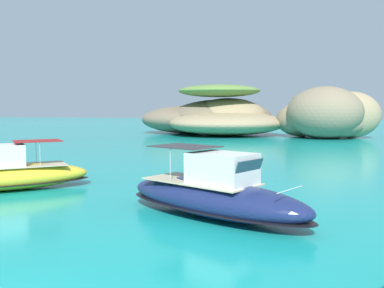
% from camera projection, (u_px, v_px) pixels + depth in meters
% --- Properties ---
extents(islet_large, '(33.67, 29.57, 9.04)m').
position_uv_depth(islet_large, '(216.00, 118.00, 77.12)').
color(islet_large, '#9E8966').
rests_on(islet_large, ground).
extents(islet_small, '(17.95, 16.57, 8.30)m').
position_uv_depth(islet_small, '(326.00, 116.00, 67.24)').
color(islet_small, '#84755B').
rests_on(islet_small, ground).
extents(motorboat_navy, '(9.87, 6.62, 2.99)m').
position_uv_depth(motorboat_navy, '(214.00, 195.00, 17.99)').
color(motorboat_navy, navy).
rests_on(motorboat_navy, ground).
extents(motorboat_yellow, '(8.42, 8.09, 2.82)m').
position_uv_depth(motorboat_yellow, '(10.00, 175.00, 23.96)').
color(motorboat_yellow, yellow).
rests_on(motorboat_yellow, ground).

